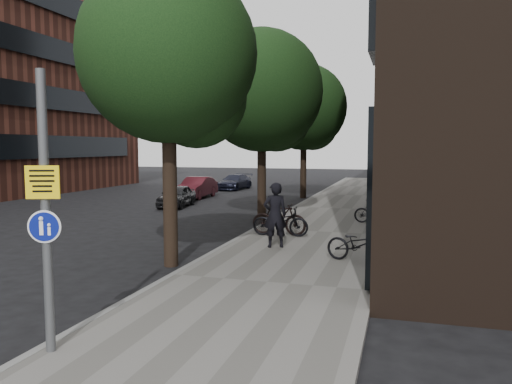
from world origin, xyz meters
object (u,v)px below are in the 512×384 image
at_px(parked_bike_facade_near, 359,244).
at_px(parked_car_near, 177,196).
at_px(signpost, 46,212).
at_px(pedestrian, 275,215).

relative_size(parked_bike_facade_near, parked_car_near, 0.54).
xyz_separation_m(signpost, pedestrian, (1.27, 8.04, -1.06)).
relative_size(pedestrian, parked_bike_facade_near, 1.09).
bearing_deg(pedestrian, parked_car_near, -74.47).
distance_m(signpost, parked_bike_facade_near, 7.93).
distance_m(parked_bike_facade_near, parked_car_near, 14.22).
height_order(signpost, pedestrian, signpost).
xyz_separation_m(signpost, parked_car_near, (-6.12, 17.03, -1.58)).
bearing_deg(parked_car_near, pedestrian, -57.47).
bearing_deg(pedestrian, signpost, 57.13).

